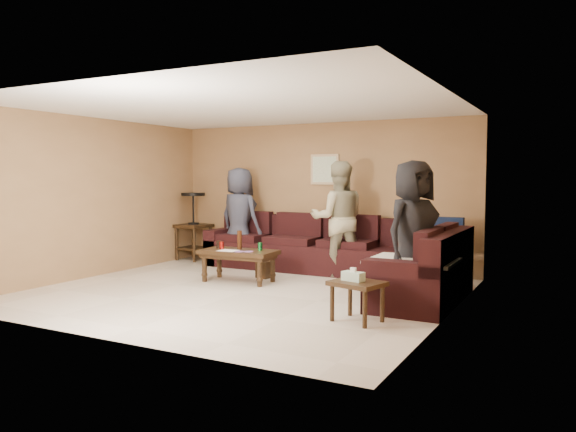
% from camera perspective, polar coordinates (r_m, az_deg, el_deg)
% --- Properties ---
extents(room, '(5.60, 5.50, 2.50)m').
position_cam_1_polar(room, '(7.57, -4.71, 4.67)').
color(room, beige).
rests_on(room, ground).
extents(sectional_sofa, '(4.65, 2.90, 0.97)m').
position_cam_1_polar(sectional_sofa, '(8.63, 5.41, -4.32)').
color(sectional_sofa, black).
rests_on(sectional_sofa, ground).
extents(coffee_table, '(1.17, 0.63, 0.76)m').
position_cam_1_polar(coffee_table, '(8.44, -5.07, -3.96)').
color(coffee_table, black).
rests_on(coffee_table, ground).
extents(end_table_left, '(0.61, 0.61, 1.27)m').
position_cam_1_polar(end_table_left, '(10.75, -9.58, -0.89)').
color(end_table_left, black).
rests_on(end_table_left, ground).
extents(side_table_right, '(0.63, 0.56, 0.59)m').
position_cam_1_polar(side_table_right, '(6.17, 6.98, -7.11)').
color(side_table_right, black).
rests_on(side_table_right, ground).
extents(waste_bin, '(0.26, 0.26, 0.26)m').
position_cam_1_polar(waste_bin, '(8.80, -2.35, -5.43)').
color(waste_bin, black).
rests_on(waste_bin, ground).
extents(wall_art, '(0.52, 0.04, 0.52)m').
position_cam_1_polar(wall_art, '(9.71, 3.74, 4.75)').
color(wall_art, tan).
rests_on(wall_art, ground).
extents(person_left, '(0.94, 0.71, 1.73)m').
position_cam_1_polar(person_left, '(9.96, -4.94, -0.07)').
color(person_left, '#2F3242').
rests_on(person_left, ground).
extents(person_middle, '(1.11, 1.03, 1.82)m').
position_cam_1_polar(person_middle, '(8.91, 5.13, -0.28)').
color(person_middle, tan).
rests_on(person_middle, ground).
extents(person_right, '(0.87, 1.02, 1.78)m').
position_cam_1_polar(person_right, '(7.04, 12.57, -1.67)').
color(person_right, black).
rests_on(person_right, ground).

